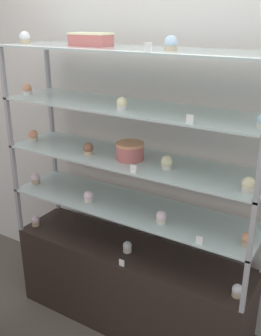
# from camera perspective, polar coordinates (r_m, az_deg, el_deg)

# --- Properties ---
(ground_plane) EXTENTS (20.00, 20.00, 0.00)m
(ground_plane) POSITION_cam_1_polar(r_m,az_deg,el_deg) (2.95, 0.00, -21.27)
(ground_plane) COLOR brown
(back_wall) EXTENTS (8.00, 0.05, 2.60)m
(back_wall) POSITION_cam_1_polar(r_m,az_deg,el_deg) (2.57, 4.12, 5.58)
(back_wall) COLOR silver
(back_wall) RESTS_ON ground_plane
(display_base) EXTENTS (1.59, 0.41, 0.59)m
(display_base) POSITION_cam_1_polar(r_m,az_deg,el_deg) (2.76, 0.00, -16.77)
(display_base) COLOR black
(display_base) RESTS_ON ground_plane
(display_riser_lower) EXTENTS (1.59, 0.41, 0.31)m
(display_riser_lower) POSITION_cam_1_polar(r_m,az_deg,el_deg) (2.44, 0.00, -5.86)
(display_riser_lower) COLOR #99999E
(display_riser_lower) RESTS_ON display_base
(display_riser_middle) EXTENTS (1.59, 0.41, 0.31)m
(display_riser_middle) POSITION_cam_1_polar(r_m,az_deg,el_deg) (2.31, 0.00, 1.01)
(display_riser_middle) COLOR #99999E
(display_riser_middle) RESTS_ON display_riser_lower
(display_riser_upper) EXTENTS (1.59, 0.41, 0.31)m
(display_riser_upper) POSITION_cam_1_polar(r_m,az_deg,el_deg) (2.22, 0.00, 8.55)
(display_riser_upper) COLOR #99999E
(display_riser_upper) RESTS_ON display_riser_middle
(display_riser_top) EXTENTS (1.59, 0.41, 0.31)m
(display_riser_top) POSITION_cam_1_polar(r_m,az_deg,el_deg) (2.18, 0.00, 16.56)
(display_riser_top) COLOR #99999E
(display_riser_top) RESTS_ON display_riser_upper
(layer_cake_centerpiece) EXTENTS (0.16, 0.16, 0.10)m
(layer_cake_centerpiece) POSITION_cam_1_polar(r_m,az_deg,el_deg) (2.27, -0.08, 2.48)
(layer_cake_centerpiece) COLOR #C66660
(layer_cake_centerpiece) RESTS_ON display_riser_middle
(sheet_cake_frosted) EXTENTS (0.23, 0.13, 0.07)m
(sheet_cake_frosted) POSITION_cam_1_polar(r_m,az_deg,el_deg) (2.30, -5.80, 18.08)
(sheet_cake_frosted) COLOR #C66660
(sheet_cake_frosted) RESTS_ON display_riser_top
(cupcake_0) EXTENTS (0.06, 0.06, 0.07)m
(cupcake_0) POSITION_cam_1_polar(r_m,az_deg,el_deg) (2.91, -13.63, -7.50)
(cupcake_0) COLOR #CCB28C
(cupcake_0) RESTS_ON display_base
(cupcake_1) EXTENTS (0.06, 0.06, 0.07)m
(cupcake_1) POSITION_cam_1_polar(r_m,az_deg,el_deg) (2.54, -0.48, -11.38)
(cupcake_1) COLOR beige
(cupcake_1) RESTS_ON display_base
(cupcake_2) EXTENTS (0.06, 0.06, 0.07)m
(cupcake_2) POSITION_cam_1_polar(r_m,az_deg,el_deg) (2.27, 15.23, -16.79)
(cupcake_2) COLOR #CCB28C
(cupcake_2) RESTS_ON display_base
(price_tag_0) EXTENTS (0.04, 0.00, 0.04)m
(price_tag_0) POSITION_cam_1_polar(r_m,az_deg,el_deg) (2.42, -1.29, -13.60)
(price_tag_0) COLOR white
(price_tag_0) RESTS_ON display_base
(cupcake_3) EXTENTS (0.06, 0.06, 0.07)m
(cupcake_3) POSITION_cam_1_polar(r_m,az_deg,el_deg) (2.81, -13.64, -1.49)
(cupcake_3) COLOR #CCB28C
(cupcake_3) RESTS_ON display_riser_lower
(cupcake_4) EXTENTS (0.06, 0.06, 0.07)m
(cupcake_4) POSITION_cam_1_polar(r_m,az_deg,el_deg) (2.48, -6.10, -4.14)
(cupcake_4) COLOR beige
(cupcake_4) RESTS_ON display_riser_lower
(cupcake_5) EXTENTS (0.06, 0.06, 0.07)m
(cupcake_5) POSITION_cam_1_polar(r_m,az_deg,el_deg) (2.23, 4.49, -7.14)
(cupcake_5) COLOR beige
(cupcake_5) RESTS_ON display_riser_lower
(cupcake_6) EXTENTS (0.06, 0.06, 0.07)m
(cupcake_6) POSITION_cam_1_polar(r_m,az_deg,el_deg) (2.11, 16.62, -9.88)
(cupcake_6) COLOR #CCB28C
(cupcake_6) RESTS_ON display_riser_lower
(price_tag_1) EXTENTS (0.04, 0.00, 0.04)m
(price_tag_1) POSITION_cam_1_polar(r_m,az_deg,el_deg) (2.07, 9.96, -10.30)
(price_tag_1) COLOR white
(price_tag_1) RESTS_ON display_riser_lower
(cupcake_7) EXTENTS (0.06, 0.06, 0.07)m
(cupcake_7) POSITION_cam_1_polar(r_m,az_deg,el_deg) (2.70, -13.95, 4.55)
(cupcake_7) COLOR beige
(cupcake_7) RESTS_ON display_riser_middle
(cupcake_8) EXTENTS (0.06, 0.06, 0.07)m
(cupcake_8) POSITION_cam_1_polar(r_m,az_deg,el_deg) (2.37, -6.14, 2.77)
(cupcake_8) COLOR #CCB28C
(cupcake_8) RESTS_ON display_riser_middle
(cupcake_9) EXTENTS (0.06, 0.06, 0.07)m
(cupcake_9) POSITION_cam_1_polar(r_m,az_deg,el_deg) (2.15, 5.31, 0.78)
(cupcake_9) COLOR beige
(cupcake_9) RESTS_ON display_riser_middle
(cupcake_10) EXTENTS (0.06, 0.06, 0.07)m
(cupcake_10) POSITION_cam_1_polar(r_m,az_deg,el_deg) (1.94, 16.75, -2.34)
(cupcake_10) COLOR beige
(cupcake_10) RESTS_ON display_riser_middle
(price_tag_2) EXTENTS (0.04, 0.00, 0.04)m
(price_tag_2) POSITION_cam_1_polar(r_m,az_deg,el_deg) (2.09, 0.42, -0.13)
(price_tag_2) COLOR white
(price_tag_2) RESTS_ON display_riser_middle
(cupcake_11) EXTENTS (0.06, 0.06, 0.07)m
(cupcake_11) POSITION_cam_1_polar(r_m,az_deg,el_deg) (2.62, -14.75, 10.95)
(cupcake_11) COLOR white
(cupcake_11) RESTS_ON display_riser_upper
(cupcake_12) EXTENTS (0.06, 0.06, 0.07)m
(cupcake_12) POSITION_cam_1_polar(r_m,az_deg,el_deg) (2.12, -1.23, 9.29)
(cupcake_12) COLOR white
(cupcake_12) RESTS_ON display_riser_upper
(price_tag_3) EXTENTS (0.04, 0.00, 0.04)m
(price_tag_3) POSITION_cam_1_polar(r_m,az_deg,el_deg) (1.86, 8.61, 7.01)
(price_tag_3) COLOR white
(price_tag_3) RESTS_ON display_riser_upper
(cupcake_14) EXTENTS (0.06, 0.06, 0.07)m
(cupcake_14) POSITION_cam_1_polar(r_m,az_deg,el_deg) (2.61, -15.08, 17.80)
(cupcake_14) COLOR #CCB28C
(cupcake_14) RESTS_ON display_riser_top
(cupcake_15) EXTENTS (0.06, 0.06, 0.07)m
(cupcake_15) POSITION_cam_1_polar(r_m,az_deg,el_deg) (2.02, 5.89, 17.55)
(cupcake_15) COLOR #CCB28C
(cupcake_15) RESTS_ON display_riser_top
(price_tag_4) EXTENTS (0.04, 0.00, 0.04)m
(price_tag_4) POSITION_cam_1_polar(r_m,az_deg,el_deg) (1.91, 2.52, 17.08)
(price_tag_4) COLOR white
(price_tag_4) RESTS_ON display_riser_top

